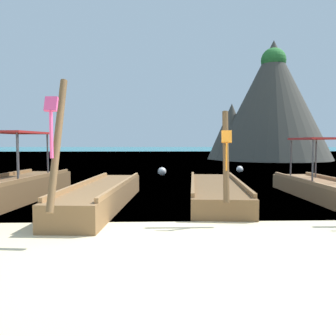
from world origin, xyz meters
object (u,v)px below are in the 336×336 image
mooring_buoy_near (240,169)px  mooring_buoy_far (162,171)px  longtail_boat_violet_ribbon (4,190)px  longtail_boat_pink_ribbon (102,195)px  karst_rock (269,103)px  longtail_boat_turquoise_ribbon (324,188)px  longtail_boat_orange_ribbon (216,191)px

mooring_buoy_near → mooring_buoy_far: mooring_buoy_far is taller
longtail_boat_violet_ribbon → mooring_buoy_near: size_ratio=19.64×
longtail_boat_pink_ribbon → mooring_buoy_near: 11.79m
longtail_boat_violet_ribbon → mooring_buoy_near: (8.55, 9.76, -0.18)m
karst_rock → mooring_buoy_far: 19.96m
longtail_boat_violet_ribbon → longtail_boat_pink_ribbon: bearing=-9.7°
mooring_buoy_far → longtail_boat_turquoise_ribbon: bearing=-59.3°
mooring_buoy_far → longtail_boat_pink_ribbon: bearing=-101.2°
longtail_boat_orange_ribbon → mooring_buoy_far: (-1.40, 7.53, -0.04)m
longtail_boat_orange_ribbon → mooring_buoy_far: bearing=100.5°
longtail_boat_orange_ribbon → longtail_boat_turquoise_ribbon: bearing=-1.6°
mooring_buoy_near → mooring_buoy_far: size_ratio=0.89×
mooring_buoy_near → mooring_buoy_far: (-4.21, -1.60, 0.02)m
longtail_boat_pink_ribbon → longtail_boat_orange_ribbon: bearing=19.2°
longtail_boat_violet_ribbon → mooring_buoy_near: bearing=48.8°
longtail_boat_violet_ribbon → karst_rock: 28.95m
longtail_boat_violet_ribbon → mooring_buoy_far: bearing=62.0°
longtail_boat_orange_ribbon → longtail_boat_pink_ribbon: bearing=-160.8°
mooring_buoy_far → longtail_boat_violet_ribbon: bearing=-118.0°
karst_rock → longtail_boat_turquoise_ribbon: bearing=-103.6°
longtail_boat_turquoise_ribbon → longtail_boat_pink_ribbon: bearing=-171.0°
longtail_boat_violet_ribbon → longtail_boat_pink_ribbon: (2.64, -0.45, -0.08)m
longtail_boat_pink_ribbon → karst_rock: bearing=64.2°
longtail_boat_violet_ribbon → longtail_boat_turquoise_ribbon: size_ratio=1.12×
longtail_boat_pink_ribbon → longtail_boat_turquoise_ribbon: (6.23, 0.99, 0.02)m
karst_rock → longtail_boat_orange_ribbon: bearing=-110.6°
karst_rock → mooring_buoy_near: bearing=-112.6°
longtail_boat_orange_ribbon → karst_rock: 25.95m
karst_rock → mooring_buoy_far: size_ratio=27.84×
longtail_boat_pink_ribbon → mooring_buoy_far: (1.70, 8.61, -0.08)m
longtail_boat_pink_ribbon → longtail_boat_turquoise_ribbon: bearing=9.0°
mooring_buoy_far → longtail_boat_orange_ribbon: bearing=-79.5°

